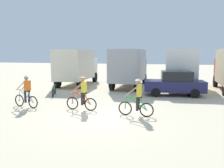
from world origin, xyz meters
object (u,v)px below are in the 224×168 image
sedan_parked (175,83)px  cyclist_near_camera (137,99)px  bicycle_spare (54,90)px  cyclist_orange_shirt (26,92)px  cyclist_cowboy_hat (82,94)px  box_truck_white_box (181,67)px  box_truck_cream_rv (77,66)px  box_truck_grey_hauler (130,66)px

sedan_parked → cyclist_near_camera: (-1.66, -6.32, -0.04)m
sedan_parked → bicycle_spare: bearing=-163.8°
sedan_parked → cyclist_orange_shirt: size_ratio=2.41×
sedan_parked → cyclist_cowboy_hat: (-4.64, -5.89, -0.04)m
box_truck_white_box → bicycle_spare: bearing=-142.6°
box_truck_cream_rv → bicycle_spare: size_ratio=4.24×
box_truck_white_box → sedan_parked: box_truck_white_box is taller
box_truck_cream_rv → cyclist_near_camera: box_truck_cream_rv is taller
bicycle_spare → cyclist_near_camera: bearing=-30.4°
cyclist_near_camera → box_truck_white_box: bearing=78.7°
box_truck_grey_hauler → bicycle_spare: size_ratio=4.15×
box_truck_cream_rv → sedan_parked: box_truck_cream_rv is taller
box_truck_cream_rv → box_truck_grey_hauler: bearing=-0.9°
sedan_parked → cyclist_orange_shirt: 9.98m
box_truck_grey_hauler → cyclist_cowboy_hat: (-0.66, -9.32, -1.03)m
box_truck_cream_rv → cyclist_cowboy_hat: size_ratio=3.80×
cyclist_orange_shirt → bicycle_spare: (-0.42, 3.71, -0.45)m
box_truck_white_box → bicycle_spare: 11.12m
sedan_parked → cyclist_cowboy_hat: cyclist_cowboy_hat is taller
cyclist_cowboy_hat → box_truck_white_box: bearing=63.4°
sedan_parked → cyclist_orange_shirt: bearing=-142.1°
cyclist_orange_shirt → cyclist_near_camera: bearing=-1.7°
box_truck_cream_rv → cyclist_cowboy_hat: (4.49, -9.40, -1.03)m
box_truck_cream_rv → cyclist_cowboy_hat: bearing=-64.5°
cyclist_near_camera → cyclist_orange_shirt: bearing=178.3°
box_truck_cream_rv → sedan_parked: bearing=-21.0°
box_truck_grey_hauler → sedan_parked: (3.98, -3.43, -0.99)m
box_truck_cream_rv → cyclist_orange_shirt: size_ratio=3.80×
cyclist_orange_shirt → bicycle_spare: 3.76m
box_truck_grey_hauler → sedan_parked: box_truck_grey_hauler is taller
cyclist_orange_shirt → bicycle_spare: size_ratio=1.12×
cyclist_near_camera → box_truck_cream_rv: bearing=127.2°
box_truck_white_box → sedan_parked: 4.41m
box_truck_white_box → cyclist_cowboy_hat: size_ratio=3.73×
cyclist_cowboy_hat → bicycle_spare: cyclist_cowboy_hat is taller
sedan_parked → box_truck_cream_rv: bearing=159.0°
box_truck_cream_rv → box_truck_white_box: size_ratio=1.02×
cyclist_cowboy_hat → cyclist_near_camera: (2.98, -0.42, 0.00)m
box_truck_grey_hauler → cyclist_orange_shirt: (-3.89, -9.56, -1.03)m
box_truck_white_box → sedan_parked: size_ratio=1.55×
cyclist_cowboy_hat → cyclist_near_camera: 3.01m
bicycle_spare → box_truck_grey_hauler: bearing=53.5°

